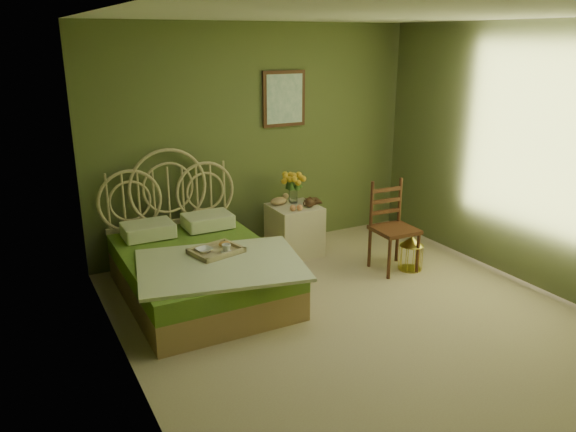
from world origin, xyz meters
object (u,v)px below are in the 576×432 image
bed (199,267)px  chair (390,221)px  birdcage (411,253)px  nightstand (294,224)px

bed → chair: (2.07, -0.32, 0.25)m
chair → birdcage: chair is taller
bed → nightstand: (1.35, 0.53, 0.07)m
nightstand → chair: bearing=-49.9°
chair → birdcage: bearing=-40.5°
bed → birdcage: bed is taller
birdcage → nightstand: bearing=131.3°
bed → chair: size_ratio=2.15×
nightstand → bed: bearing=-158.5°
birdcage → bed: bearing=167.9°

